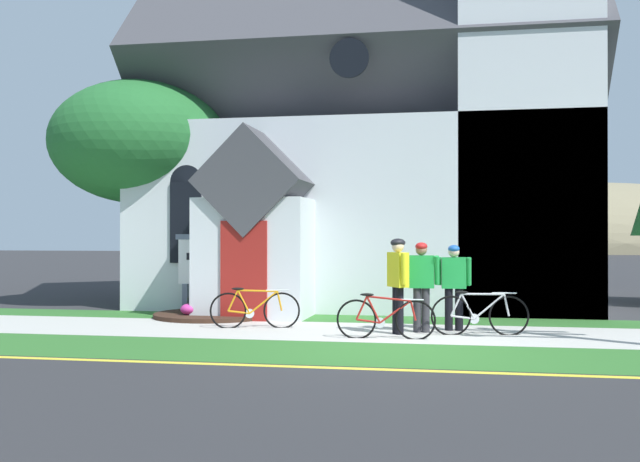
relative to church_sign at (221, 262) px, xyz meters
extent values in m
plane|color=#2B2B2D|center=(4.54, -0.47, -1.20)|extent=(140.00, 140.00, 0.00)
cube|color=#B7B5AD|center=(2.89, -2.49, -1.19)|extent=(32.00, 2.78, 0.01)
cube|color=#2D6628|center=(2.89, -5.04, -1.20)|extent=(32.00, 2.30, 0.01)
cube|color=#2D6628|center=(2.89, -0.34, -1.20)|extent=(24.00, 1.53, 0.01)
cube|color=yellow|center=(2.89, -6.34, -1.20)|extent=(28.00, 0.16, 0.01)
cube|color=silver|center=(2.89, 4.96, 1.06)|extent=(11.06, 9.06, 4.52)
cube|color=#424247|center=(2.89, 4.96, 5.13)|extent=(11.56, 9.22, 9.22)
cube|color=silver|center=(6.85, 1.99, 4.23)|extent=(3.12, 3.12, 10.85)
cube|color=silver|center=(0.90, -0.37, 0.10)|extent=(2.40, 1.60, 2.60)
cube|color=#424247|center=(0.90, -0.37, 1.75)|extent=(2.40, 1.80, 2.40)
cube|color=maroon|center=(0.90, -1.19, -0.15)|extent=(1.00, 0.06, 2.10)
cube|color=black|center=(-0.98, 0.40, 0.90)|extent=(0.76, 0.06, 1.90)
cone|color=black|center=(-0.98, 0.40, 1.85)|extent=(0.80, 0.06, 0.80)
cylinder|color=black|center=(2.89, 0.40, 4.59)|extent=(0.90, 0.06, 0.90)
cube|color=slate|center=(-0.82, -0.05, -0.85)|extent=(0.12, 0.12, 0.69)
cube|color=slate|center=(0.82, 0.05, -0.85)|extent=(0.12, 0.12, 0.69)
cube|color=white|center=(0.00, 0.00, 0.00)|extent=(1.95, 0.20, 1.01)
cube|color=slate|center=(0.00, 0.00, 0.56)|extent=(2.08, 0.24, 0.12)
cube|color=black|center=(0.00, -0.04, 0.12)|extent=(1.56, 0.10, 0.16)
cylinder|color=#382319|center=(0.00, -0.59, -1.15)|extent=(2.53, 2.53, 0.10)
ellipsoid|color=red|center=(0.41, -0.53, -0.98)|extent=(0.36, 0.36, 0.24)
ellipsoid|color=gold|center=(-0.45, -0.15, -0.98)|extent=(0.36, 0.36, 0.24)
ellipsoid|color=#CC338C|center=(-0.36, -1.06, -0.98)|extent=(0.36, 0.36, 0.24)
torus|color=black|center=(5.18, -2.64, -0.85)|extent=(0.73, 0.16, 0.73)
torus|color=black|center=(6.20, -2.47, -0.85)|extent=(0.73, 0.16, 0.73)
cylinder|color=#B7B7BC|center=(5.85, -2.53, -0.68)|extent=(0.56, 0.13, 0.47)
cylinder|color=#B7B7BC|center=(5.74, -2.55, -0.46)|extent=(0.76, 0.17, 0.04)
cylinder|color=#B7B7BC|center=(5.47, -2.59, -0.68)|extent=(0.26, 0.08, 0.46)
cylinder|color=#B7B7BC|center=(5.38, -2.61, -0.88)|extent=(0.42, 0.11, 0.09)
cylinder|color=#B7B7BC|center=(5.27, -2.63, -0.65)|extent=(0.22, 0.07, 0.41)
cylinder|color=#B7B7BC|center=(6.16, -2.47, -0.66)|extent=(0.12, 0.06, 0.40)
ellipsoid|color=black|center=(5.36, -2.61, -0.43)|extent=(0.25, 0.12, 0.05)
cylinder|color=silver|center=(6.11, -2.48, -0.44)|extent=(0.44, 0.10, 0.03)
cylinder|color=silver|center=(5.59, -2.57, -0.90)|extent=(0.18, 0.05, 0.18)
torus|color=black|center=(3.57, -3.38, -0.87)|extent=(0.70, 0.06, 0.70)
torus|color=black|center=(4.59, -3.34, -0.87)|extent=(0.70, 0.06, 0.70)
cylinder|color=#A51E19|center=(4.24, -3.36, -0.73)|extent=(0.55, 0.06, 0.41)
cylinder|color=#A51E19|center=(4.13, -3.36, -0.50)|extent=(0.76, 0.06, 0.11)
cylinder|color=#A51E19|center=(3.86, -3.37, -0.69)|extent=(0.26, 0.05, 0.47)
cylinder|color=#A51E19|center=(3.77, -3.37, -0.89)|extent=(0.41, 0.05, 0.09)
cylinder|color=#A51E19|center=(3.66, -3.38, -0.67)|extent=(0.22, 0.04, 0.42)
cylinder|color=#A51E19|center=(4.55, -3.35, -0.70)|extent=(0.12, 0.04, 0.34)
ellipsoid|color=black|center=(3.75, -3.37, -0.43)|extent=(0.24, 0.09, 0.05)
cylinder|color=silver|center=(4.50, -3.35, -0.51)|extent=(0.44, 0.04, 0.03)
cylinder|color=silver|center=(3.98, -3.37, -0.92)|extent=(0.18, 0.03, 0.18)
torus|color=black|center=(0.94, -2.41, -0.86)|extent=(0.70, 0.20, 0.71)
torus|color=black|center=(1.94, -2.17, -0.86)|extent=(0.70, 0.20, 0.71)
cylinder|color=orange|center=(1.60, -2.25, -0.70)|extent=(0.55, 0.16, 0.45)
cylinder|color=orange|center=(1.49, -2.28, -0.48)|extent=(0.75, 0.21, 0.06)
cylinder|color=orange|center=(1.23, -2.34, -0.69)|extent=(0.26, 0.09, 0.46)
cylinder|color=orange|center=(1.14, -2.36, -0.89)|extent=(0.41, 0.13, 0.09)
cylinder|color=orange|center=(1.03, -2.38, -0.66)|extent=(0.22, 0.08, 0.41)
cylinder|color=orange|center=(1.90, -2.18, -0.67)|extent=(0.12, 0.06, 0.38)
ellipsoid|color=black|center=(1.12, -2.36, -0.44)|extent=(0.25, 0.13, 0.05)
cylinder|color=silver|center=(1.86, -2.19, -0.47)|extent=(0.43, 0.13, 0.03)
cylinder|color=silver|center=(1.34, -2.31, -0.91)|extent=(0.18, 0.06, 0.18)
cylinder|color=black|center=(4.20, -2.67, -0.77)|extent=(0.15, 0.15, 0.86)
cylinder|color=black|center=(4.27, -2.77, -0.77)|extent=(0.15, 0.15, 0.86)
cube|color=yellow|center=(4.23, -2.72, -0.03)|extent=(0.43, 0.52, 0.63)
sphere|color=beige|center=(4.23, -2.72, 0.40)|extent=(0.22, 0.22, 0.22)
ellipsoid|color=black|center=(4.23, -2.72, 0.46)|extent=(0.36, 0.35, 0.16)
cylinder|color=yellow|center=(4.11, -2.45, 0.01)|extent=(0.09, 0.23, 0.57)
cylinder|color=yellow|center=(4.36, -2.99, 0.01)|extent=(0.09, 0.17, 0.57)
cylinder|color=#2D2D33|center=(4.56, -2.38, -0.79)|extent=(0.15, 0.15, 0.82)
cylinder|color=#2D2D33|center=(4.71, -2.38, -0.79)|extent=(0.15, 0.15, 0.82)
cube|color=green|center=(4.64, -2.38, -0.07)|extent=(0.46, 0.20, 0.60)
sphere|color=#936B51|center=(4.64, -2.38, 0.33)|extent=(0.21, 0.21, 0.21)
ellipsoid|color=red|center=(4.64, -2.38, 0.39)|extent=(0.23, 0.27, 0.15)
cylinder|color=green|center=(4.36, -2.34, -0.04)|extent=(0.09, 0.21, 0.55)
cylinder|color=green|center=(4.92, -2.42, -0.04)|extent=(0.09, 0.24, 0.54)
cylinder|color=black|center=(5.32, -2.00, -0.80)|extent=(0.15, 0.15, 0.80)
cylinder|color=black|center=(5.13, -2.02, -0.80)|extent=(0.15, 0.15, 0.80)
cube|color=green|center=(5.22, -2.01, -0.11)|extent=(0.46, 0.23, 0.58)
sphere|color=beige|center=(5.22, -2.01, 0.29)|extent=(0.21, 0.21, 0.21)
ellipsoid|color=#1E59B2|center=(5.22, -2.01, 0.34)|extent=(0.23, 0.27, 0.14)
cylinder|color=green|center=(5.50, -2.03, -0.08)|extent=(0.09, 0.19, 0.53)
cylinder|color=green|center=(4.94, -1.99, -0.08)|extent=(0.09, 0.13, 0.53)
cylinder|color=#4C3823|center=(-2.73, 1.73, 0.03)|extent=(0.28, 0.28, 2.46)
ellipsoid|color=#23662D|center=(-2.73, 1.73, 2.98)|extent=(4.53, 4.53, 3.13)
ellipsoid|color=#847A5B|center=(10.39, 77.25, -1.20)|extent=(90.69, 37.32, 16.65)
camera|label=1|loc=(5.35, -16.37, 0.58)|focal=42.37mm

